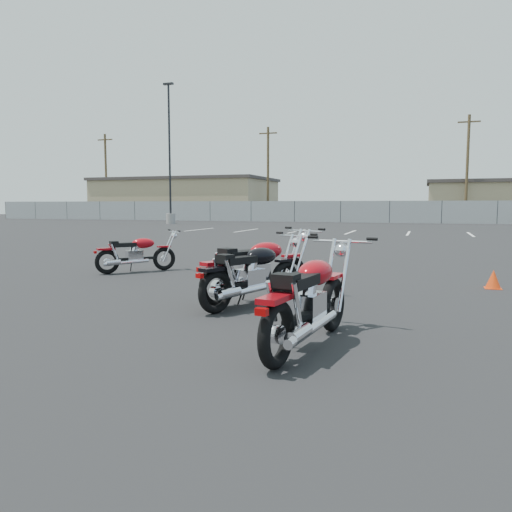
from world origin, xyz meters
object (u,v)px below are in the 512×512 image
(motorcycle_third_red, at_px, (257,269))
(motorcycle_second_black, at_px, (253,274))
(motorcycle_front_red, at_px, (136,253))
(motorcycle_rear_red, at_px, (309,300))

(motorcycle_third_red, bearing_deg, motorcycle_second_black, -81.86)
(motorcycle_front_red, height_order, motorcycle_second_black, motorcycle_second_black)
(motorcycle_front_red, bearing_deg, motorcycle_rear_red, -42.48)
(motorcycle_front_red, relative_size, motorcycle_third_red, 0.75)
(motorcycle_second_black, height_order, motorcycle_third_red, motorcycle_third_red)
(motorcycle_front_red, bearing_deg, motorcycle_third_red, -32.56)
(motorcycle_front_red, distance_m, motorcycle_rear_red, 6.71)
(motorcycle_second_black, relative_size, motorcycle_third_red, 0.96)
(motorcycle_third_red, height_order, motorcycle_rear_red, motorcycle_third_red)
(motorcycle_front_red, xyz_separation_m, motorcycle_second_black, (3.68, -2.67, 0.06))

